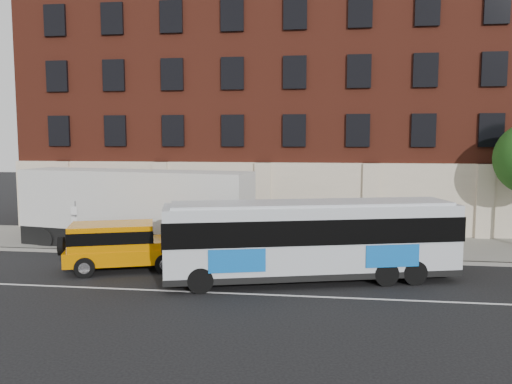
# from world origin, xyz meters

# --- Properties ---
(ground) EXTENTS (120.00, 120.00, 0.00)m
(ground) POSITION_xyz_m (0.00, 0.00, 0.00)
(ground) COLOR black
(ground) RESTS_ON ground
(sidewalk) EXTENTS (60.00, 6.00, 0.15)m
(sidewalk) POSITION_xyz_m (0.00, 9.00, 0.07)
(sidewalk) COLOR gray
(sidewalk) RESTS_ON ground
(kerb) EXTENTS (60.00, 0.25, 0.15)m
(kerb) POSITION_xyz_m (0.00, 6.00, 0.07)
(kerb) COLOR gray
(kerb) RESTS_ON ground
(lane_line) EXTENTS (60.00, 0.12, 0.01)m
(lane_line) POSITION_xyz_m (0.00, 0.50, 0.01)
(lane_line) COLOR beige
(lane_line) RESTS_ON ground
(building) EXTENTS (30.00, 12.10, 15.00)m
(building) POSITION_xyz_m (-0.01, 16.92, 7.58)
(building) COLOR maroon
(building) RESTS_ON sidewalk
(sign_pole) EXTENTS (0.30, 0.20, 2.50)m
(sign_pole) POSITION_xyz_m (-8.50, 6.15, 1.45)
(sign_pole) COLOR slate
(sign_pole) RESTS_ON ground
(city_bus) EXTENTS (11.58, 5.32, 3.11)m
(city_bus) POSITION_xyz_m (3.01, 2.55, 1.71)
(city_bus) COLOR silver
(city_bus) RESTS_ON ground
(yellow_suv) EXTENTS (5.32, 3.51, 1.98)m
(yellow_suv) POSITION_xyz_m (-5.02, 3.18, 1.14)
(yellow_suv) COLOR #D87900
(yellow_suv) RESTS_ON ground
(shipping_container) EXTENTS (12.08, 4.43, 3.95)m
(shipping_container) POSITION_xyz_m (-5.85, 7.07, 1.95)
(shipping_container) COLOR black
(shipping_container) RESTS_ON ground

